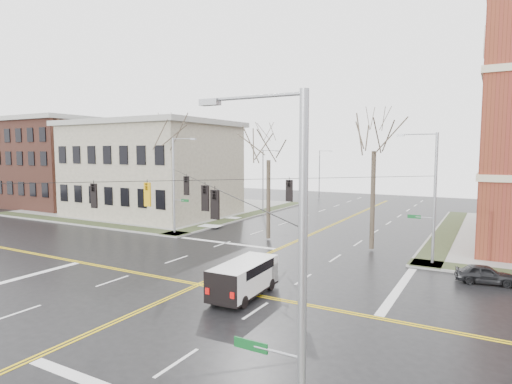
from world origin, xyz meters
The scene contains 17 objects.
ground centered at (0.00, 0.00, 0.00)m, with size 120.00×120.00×0.00m, color black.
sidewalks centered at (0.00, 0.00, 0.08)m, with size 80.00×80.00×0.17m.
road_markings centered at (0.00, 0.00, 0.01)m, with size 100.00×100.00×0.01m.
civic_building_a centered at (-22.00, 20.00, 5.50)m, with size 18.00×14.00×11.00m, color gray.
civic_building_b centered at (-42.00, 22.00, 6.00)m, with size 18.00×16.00×12.00m, color brown.
signal_pole_ne centered at (11.32, 11.50, 4.95)m, with size 2.75×0.22×9.00m.
signal_pole_nw centered at (-11.32, 11.50, 4.95)m, with size 2.75×0.22×9.00m.
signal_pole_se centered at (11.32, -11.50, 4.95)m, with size 2.75×0.22×9.00m.
span_wires centered at (0.00, 0.00, 6.20)m, with size 23.02×23.02×0.03m.
traffic_signals centered at (0.00, -0.67, 5.45)m, with size 8.21×8.26×1.30m.
streetlight_north_a centered at (-10.65, 28.00, 4.47)m, with size 2.30×0.20×8.00m.
streetlight_north_b centered at (-10.65, 48.00, 4.47)m, with size 2.30×0.20×8.00m.
cargo_van centered at (3.39, -0.26, 1.11)m, with size 2.11×5.03×1.88m.
parked_car_a centered at (14.78, 8.59, 0.56)m, with size 1.33×3.30×1.12m, color black.
tree_nw_far centered at (-13.67, 13.22, 8.87)m, with size 4.00×4.00×12.27m.
tree_nw_near centered at (-2.41, 13.48, 7.58)m, with size 4.00×4.00×10.46m.
tree_ne centered at (6.70, 13.82, 8.41)m, with size 4.00×4.00×11.63m.
Camera 1 is at (15.04, -19.87, 7.84)m, focal length 30.00 mm.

